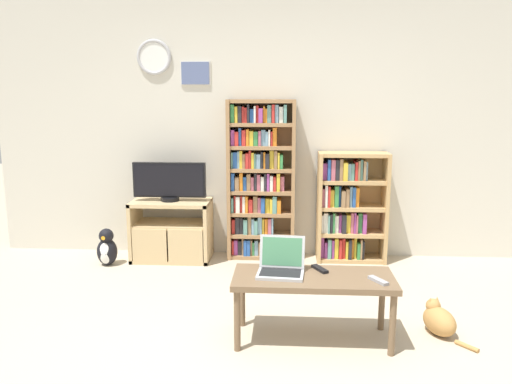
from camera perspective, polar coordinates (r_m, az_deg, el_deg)
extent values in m
plane|color=#BCAD93|center=(3.26, 0.29, -19.53)|extent=(18.00, 18.00, 0.00)
cube|color=beige|center=(5.15, 1.79, 7.00)|extent=(5.77, 0.06, 2.60)
torus|color=#B2B2B7|center=(5.28, -11.58, 14.86)|extent=(0.35, 0.04, 0.35)
cylinder|color=white|center=(5.28, -11.58, 14.86)|extent=(0.29, 0.02, 0.29)
cube|color=silver|center=(5.19, -6.94, 13.33)|extent=(0.31, 0.01, 0.24)
cube|color=slate|center=(5.18, -6.95, 13.33)|extent=(0.28, 0.02, 0.22)
cube|color=tan|center=(5.28, -13.59, -4.15)|extent=(0.04, 0.44, 0.61)
cube|color=tan|center=(5.11, -5.45, -4.39)|extent=(0.04, 0.44, 0.61)
cube|color=tan|center=(5.12, -9.69, -1.17)|extent=(0.79, 0.44, 0.04)
cube|color=tan|center=(5.27, -9.48, -7.31)|extent=(0.79, 0.44, 0.04)
cube|color=tan|center=(5.17, -9.61, -3.63)|extent=(0.72, 0.41, 0.04)
cube|color=tan|center=(5.06, -12.08, -5.98)|extent=(0.35, 0.02, 0.33)
cube|color=tan|center=(4.98, -8.06, -6.13)|extent=(0.35, 0.02, 0.33)
cylinder|color=black|center=(5.09, -9.79, -0.78)|extent=(0.18, 0.18, 0.04)
cube|color=black|center=(5.06, -9.86, 1.38)|extent=(0.73, 0.05, 0.35)
cube|color=black|center=(5.03, -9.93, 1.33)|extent=(0.69, 0.01, 0.31)
cube|color=#9E754C|center=(5.07, -3.04, 1.34)|extent=(0.04, 0.25, 1.62)
cube|color=#9E754C|center=(5.04, 4.26, 1.26)|extent=(0.04, 0.25, 1.62)
cube|color=#9E754C|center=(5.16, 0.67, 1.52)|extent=(0.68, 0.02, 1.62)
cube|color=#9E754C|center=(5.23, 0.58, -7.27)|extent=(0.61, 0.21, 0.04)
cube|color=#9E754C|center=(5.17, 0.59, -4.89)|extent=(0.61, 0.21, 0.04)
cube|color=#9E754C|center=(5.11, 0.59, -2.45)|extent=(0.61, 0.21, 0.04)
cube|color=#9E754C|center=(5.06, 0.60, 0.04)|extent=(0.61, 0.21, 0.04)
cube|color=#9E754C|center=(5.02, 0.60, 2.57)|extent=(0.61, 0.21, 0.04)
cube|color=#9E754C|center=(5.00, 0.61, 5.14)|extent=(0.61, 0.21, 0.04)
cube|color=#9E754C|center=(4.98, 0.61, 7.73)|extent=(0.61, 0.21, 0.04)
cube|color=#9E754C|center=(4.97, 0.62, 10.33)|extent=(0.61, 0.21, 0.04)
cube|color=red|center=(5.24, -2.58, -6.20)|extent=(0.02, 0.16, 0.15)
cube|color=#9E4293|center=(5.24, -2.24, -6.18)|extent=(0.04, 0.15, 0.15)
cube|color=#232328|center=(5.23, -1.79, -6.21)|extent=(0.04, 0.15, 0.15)
cube|color=#93704C|center=(5.23, -1.46, -6.09)|extent=(0.02, 0.17, 0.18)
cube|color=#2856A8|center=(5.22, -1.18, -6.19)|extent=(0.03, 0.19, 0.16)
cube|color=#2856A8|center=(5.22, -0.82, -6.19)|extent=(0.03, 0.19, 0.16)
cube|color=#93704C|center=(5.22, -0.49, -6.19)|extent=(0.02, 0.16, 0.16)
cube|color=#388947|center=(5.22, -0.25, -6.33)|extent=(0.02, 0.16, 0.13)
cube|color=#759EB7|center=(5.22, 0.09, -6.22)|extent=(0.04, 0.16, 0.15)
cube|color=#93704C|center=(5.21, 0.51, -6.30)|extent=(0.03, 0.19, 0.15)
cube|color=#388947|center=(5.22, 0.83, -6.22)|extent=(0.02, 0.16, 0.16)
cube|color=red|center=(5.18, -2.53, -3.82)|extent=(0.03, 0.15, 0.15)
cube|color=#232328|center=(5.17, -2.08, -3.71)|extent=(0.04, 0.17, 0.17)
cube|color=#232328|center=(5.17, -1.63, -3.73)|extent=(0.04, 0.16, 0.17)
cube|color=#5B9389|center=(5.16, -1.15, -3.83)|extent=(0.04, 0.19, 0.15)
cube|color=#93704C|center=(5.16, -0.69, -3.67)|extent=(0.04, 0.17, 0.18)
cube|color=#759EB7|center=(5.15, -0.31, -3.79)|extent=(0.02, 0.18, 0.16)
cube|color=#5B9389|center=(5.15, 0.04, -3.89)|extent=(0.03, 0.20, 0.15)
cube|color=#759EB7|center=(5.15, 0.48, -3.71)|extent=(0.04, 0.16, 0.18)
cube|color=gold|center=(5.16, 0.85, -3.81)|extent=(0.02, 0.15, 0.16)
cube|color=orange|center=(5.15, 1.20, -3.81)|extent=(0.03, 0.15, 0.16)
cube|color=#B75B70|center=(5.15, 1.60, -3.81)|extent=(0.03, 0.18, 0.16)
cube|color=#759EB7|center=(5.14, 1.91, -3.75)|extent=(0.02, 0.18, 0.18)
cube|color=#5B9389|center=(5.12, -2.62, -1.37)|extent=(0.02, 0.19, 0.15)
cube|color=red|center=(5.12, -2.34, -1.24)|extent=(0.02, 0.16, 0.17)
cube|color=white|center=(5.11, -2.01, -1.30)|extent=(0.04, 0.19, 0.16)
cube|color=red|center=(5.12, -1.62, -1.27)|extent=(0.02, 0.15, 0.17)
cube|color=white|center=(5.11, -1.34, -1.30)|extent=(0.03, 0.17, 0.17)
cube|color=orange|center=(5.10, -1.02, -1.30)|extent=(0.03, 0.18, 0.17)
cube|color=red|center=(5.11, -0.57, -1.47)|extent=(0.04, 0.17, 0.13)
cube|color=#93704C|center=(5.11, -0.04, -1.30)|extent=(0.04, 0.15, 0.17)
cube|color=#B75B70|center=(5.10, 0.42, -1.39)|extent=(0.03, 0.15, 0.15)
cube|color=#2856A8|center=(5.10, 0.83, -1.41)|extent=(0.04, 0.18, 0.15)
cube|color=gold|center=(5.10, 1.35, -1.43)|extent=(0.04, 0.15, 0.14)
cube|color=gold|center=(5.09, 1.77, -1.45)|extent=(0.03, 0.19, 0.15)
cube|color=#5B9389|center=(5.09, 2.16, -1.32)|extent=(0.04, 0.20, 0.17)
cube|color=orange|center=(5.09, 2.65, -1.53)|extent=(0.04, 0.19, 0.13)
cube|color=#2856A8|center=(5.07, -2.59, 1.28)|extent=(0.03, 0.19, 0.18)
cube|color=#93704C|center=(5.07, -2.11, 1.05)|extent=(0.04, 0.18, 0.14)
cube|color=orange|center=(5.07, -1.64, 1.28)|extent=(0.03, 0.17, 0.18)
cube|color=#2856A8|center=(5.07, -1.24, 1.06)|extent=(0.03, 0.16, 0.14)
cube|color=#93704C|center=(5.06, -0.79, 1.22)|extent=(0.04, 0.17, 0.17)
cube|color=#B75B70|center=(5.06, -0.38, 1.04)|extent=(0.03, 0.16, 0.14)
cube|color=#232328|center=(5.06, -0.01, 1.26)|extent=(0.02, 0.17, 0.18)
cube|color=#B75B70|center=(5.06, 0.34, 1.18)|extent=(0.03, 0.17, 0.16)
cube|color=white|center=(5.05, 0.77, 1.05)|extent=(0.03, 0.18, 0.14)
cube|color=#232328|center=(5.05, 1.10, 1.21)|extent=(0.02, 0.18, 0.17)
cube|color=#9E4293|center=(5.05, 1.43, 1.24)|extent=(0.03, 0.19, 0.18)
cube|color=white|center=(5.05, 1.80, 1.11)|extent=(0.03, 0.18, 0.16)
cube|color=red|center=(5.05, 2.17, 1.04)|extent=(0.03, 0.18, 0.14)
cube|color=gold|center=(5.04, 2.58, 1.24)|extent=(0.03, 0.19, 0.18)
cube|color=#B75B70|center=(5.05, 3.03, 1.06)|extent=(0.04, 0.16, 0.15)
cube|color=#5B9389|center=(5.05, -2.69, 3.72)|extent=(0.02, 0.17, 0.16)
cube|color=#2856A8|center=(5.04, -2.34, 3.73)|extent=(0.04, 0.17, 0.16)
cube|color=#759EB7|center=(5.04, -1.96, 3.78)|extent=(0.02, 0.16, 0.17)
cube|color=gold|center=(5.04, -1.67, 3.80)|extent=(0.03, 0.17, 0.18)
cube|color=#93704C|center=(5.03, -1.34, 3.62)|extent=(0.03, 0.17, 0.14)
cube|color=red|center=(5.03, -0.96, 3.66)|extent=(0.03, 0.19, 0.15)
cube|color=red|center=(5.03, -0.65, 3.83)|extent=(0.02, 0.18, 0.18)
cube|color=gold|center=(5.03, -0.34, 3.69)|extent=(0.03, 0.18, 0.16)
cube|color=#5B9389|center=(5.03, -0.07, 3.63)|extent=(0.02, 0.17, 0.15)
cube|color=#759EB7|center=(5.02, 0.31, 3.60)|extent=(0.04, 0.17, 0.14)
cube|color=#232328|center=(5.02, 0.70, 3.73)|extent=(0.02, 0.17, 0.17)
cube|color=orange|center=(5.02, 1.00, 3.71)|extent=(0.02, 0.16, 0.16)
cube|color=#232328|center=(5.02, 1.34, 3.62)|extent=(0.04, 0.19, 0.15)
cube|color=gold|center=(5.02, 1.83, 3.81)|extent=(0.04, 0.16, 0.18)
cube|color=#93704C|center=(5.01, 2.28, 3.78)|extent=(0.03, 0.19, 0.18)
cube|color=gold|center=(5.01, 2.62, 3.68)|extent=(0.02, 0.19, 0.16)
cube|color=#388947|center=(5.01, 2.94, 3.56)|extent=(0.03, 0.19, 0.14)
cube|color=#9E4293|center=(5.02, -2.60, 6.25)|extent=(0.04, 0.17, 0.15)
cube|color=red|center=(5.01, -2.16, 6.16)|extent=(0.04, 0.18, 0.14)
cube|color=#2856A8|center=(5.01, -1.78, 6.36)|extent=(0.03, 0.16, 0.17)
cube|color=red|center=(5.01, -1.35, 6.24)|extent=(0.04, 0.17, 0.15)
cube|color=orange|center=(5.01, -0.92, 6.28)|extent=(0.03, 0.18, 0.16)
cube|color=gold|center=(5.00, -0.49, 6.19)|extent=(0.04, 0.17, 0.14)
cube|color=#388947|center=(5.00, 0.01, 6.15)|extent=(0.04, 0.16, 0.14)
cube|color=#B75B70|center=(5.00, 0.46, 6.19)|extent=(0.03, 0.18, 0.15)
cube|color=#759EB7|center=(5.00, 0.87, 6.25)|extent=(0.04, 0.16, 0.16)
cube|color=#759EB7|center=(4.99, 1.27, 6.15)|extent=(0.03, 0.18, 0.14)
cube|color=white|center=(4.99, 1.56, 6.26)|extent=(0.02, 0.19, 0.16)
cube|color=red|center=(4.99, 1.81, 6.15)|extent=(0.02, 0.17, 0.14)
cube|color=orange|center=(4.99, 2.17, 6.38)|extent=(0.04, 0.16, 0.18)
cube|color=#388947|center=(5.00, -2.63, 8.96)|extent=(0.03, 0.18, 0.18)
cube|color=gold|center=(5.00, -2.21, 8.84)|extent=(0.03, 0.17, 0.16)
cube|color=#232328|center=(5.00, -1.80, 8.87)|extent=(0.04, 0.18, 0.16)
cube|color=red|center=(5.00, -1.45, 8.84)|extent=(0.02, 0.16, 0.15)
cube|color=red|center=(5.00, -1.13, 8.79)|extent=(0.03, 0.16, 0.15)
cube|color=#232328|center=(4.99, -0.83, 8.97)|extent=(0.02, 0.19, 0.18)
cube|color=#2856A8|center=(4.99, -0.44, 8.71)|extent=(0.04, 0.15, 0.13)
cube|color=white|center=(4.98, -0.09, 8.88)|extent=(0.02, 0.19, 0.16)
cube|color=red|center=(4.99, 0.20, 8.90)|extent=(0.02, 0.16, 0.17)
cube|color=#9E4293|center=(4.98, 0.58, 8.75)|extent=(0.04, 0.19, 0.14)
cube|color=orange|center=(4.99, 0.97, 8.86)|extent=(0.02, 0.16, 0.16)
cube|color=orange|center=(4.99, 1.20, 8.72)|extent=(0.02, 0.16, 0.14)
cube|color=#5B9389|center=(4.98, 1.56, 8.93)|extent=(0.04, 0.16, 0.17)
cube|color=red|center=(4.98, 2.00, 8.95)|extent=(0.03, 0.18, 0.18)
cube|color=#759EB7|center=(4.98, 2.40, 8.93)|extent=(0.03, 0.16, 0.17)
cube|color=white|center=(4.98, 2.90, 8.82)|extent=(0.04, 0.15, 0.16)
cube|color=#5B9389|center=(4.97, 3.36, 8.93)|extent=(0.03, 0.19, 0.18)
cube|color=tan|center=(5.07, 7.23, -1.70)|extent=(0.04, 0.30, 1.10)
cube|color=tan|center=(5.15, 14.50, -1.76)|extent=(0.04, 0.30, 1.10)
cube|color=tan|center=(5.24, 10.70, -1.39)|extent=(0.69, 0.02, 1.10)
cube|color=tan|center=(5.24, 10.68, -7.43)|extent=(0.62, 0.27, 0.04)
cube|color=tan|center=(5.17, 10.79, -4.62)|extent=(0.62, 0.27, 0.04)
cube|color=tan|center=(5.10, 10.89, -1.73)|extent=(0.62, 0.27, 0.04)
cube|color=tan|center=(5.05, 11.00, 1.22)|extent=(0.62, 0.27, 0.04)
cube|color=tan|center=(5.01, 11.11, 4.23)|extent=(0.62, 0.27, 0.04)
cube|color=#9E4293|center=(5.20, 7.54, -6.03)|extent=(0.03, 0.19, 0.22)
cube|color=#9E4293|center=(5.20, 7.92, -6.34)|extent=(0.03, 0.20, 0.16)
cube|color=#5B9389|center=(5.19, 8.32, -6.18)|extent=(0.04, 0.23, 0.20)
cube|color=#9E4293|center=(5.20, 8.71, -6.22)|extent=(0.02, 0.21, 0.19)
cube|color=gold|center=(5.20, 9.09, -6.13)|extent=(0.04, 0.22, 0.21)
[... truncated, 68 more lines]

